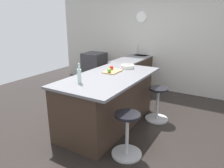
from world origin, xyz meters
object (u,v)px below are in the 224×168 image
kitchen_island (107,100)px  water_bottle (79,75)px  stool_by_window (157,105)px  fruit_bowl (128,66)px  oven_range (95,67)px  cutting_board (113,72)px  stool_middle (127,136)px  apple_red (111,68)px  apple_green (109,70)px

kitchen_island → water_bottle: water_bottle is taller
stool_by_window → fruit_bowl: bearing=-91.1°
water_bottle → fruit_bowl: water_bottle is taller
water_bottle → fruit_bowl: 1.28m
oven_range → cutting_board: size_ratio=2.48×
stool_middle → cutting_board: cutting_board is taller
cutting_board → water_bottle: (0.86, -0.09, 0.11)m
oven_range → water_bottle: water_bottle is taller
stool_middle → cutting_board: size_ratio=1.82×
cutting_board → apple_red: bearing=-138.2°
stool_middle → fruit_bowl: size_ratio=2.56×
kitchen_island → fruit_bowl: size_ratio=8.04×
stool_by_window → cutting_board: 1.08m
stool_by_window → apple_green: apple_green is taller
apple_green → fruit_bowl: bearing=169.3°
oven_range → apple_red: apple_red is taller
stool_by_window → apple_red: size_ratio=8.60×
kitchen_island → fruit_bowl: 0.84m
water_bottle → cutting_board: bearing=174.2°
apple_green → fruit_bowl: 0.54m
cutting_board → apple_green: 0.13m
apple_red → water_bottle: size_ratio=0.24×
cutting_board → oven_range: bearing=-137.2°
oven_range → cutting_board: cutting_board is taller
stool_middle → fruit_bowl: bearing=-153.0°
kitchen_island → cutting_board: 0.54m
stool_middle → water_bottle: bearing=-93.1°
oven_range → cutting_board: bearing=42.8°
oven_range → fruit_bowl: (1.50, 1.87, 0.54)m
apple_red → apple_green: apple_green is taller
kitchen_island → stool_by_window: size_ratio=3.14×
apple_green → stool_by_window: bearing=124.1°
fruit_bowl → apple_green: bearing=-10.7°
stool_middle → apple_red: bearing=-139.4°
stool_by_window → stool_middle: bearing=0.0°
stool_by_window → water_bottle: water_bottle is taller
fruit_bowl → kitchen_island: bearing=-5.5°
water_bottle → stool_middle: bearing=86.9°
stool_middle → cutting_board: bearing=-139.5°
apple_red → water_bottle: 0.94m
oven_range → fruit_bowl: 2.45m
oven_range → stool_by_window: bearing=59.2°
cutting_board → apple_green: (0.12, 0.00, 0.05)m
stool_middle → apple_green: size_ratio=8.29×
oven_range → water_bottle: size_ratio=2.86×
stool_by_window → apple_green: bearing=-55.9°
cutting_board → apple_red: (-0.08, -0.07, 0.05)m
oven_range → stool_by_window: (1.51, 2.53, -0.14)m
stool_by_window → apple_red: apple_red is taller
kitchen_island → apple_red: (-0.33, -0.11, 0.53)m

